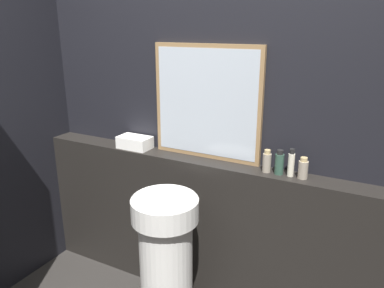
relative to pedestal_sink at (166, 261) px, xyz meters
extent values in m
cube|color=black|center=(0.03, 0.52, 0.77)|extent=(8.00, 0.06, 2.50)
cube|color=black|center=(0.03, 0.41, 0.01)|extent=(2.46, 0.17, 0.99)
cylinder|color=silver|center=(0.00, 0.00, -0.10)|extent=(0.31, 0.31, 0.76)
cylinder|color=silver|center=(0.00, 0.00, 0.34)|extent=(0.38, 0.38, 0.13)
torus|color=silver|center=(0.00, 0.00, 0.40)|extent=(0.38, 0.38, 0.02)
cube|color=#937047|center=(0.02, 0.48, 0.86)|extent=(0.72, 0.03, 0.71)
cube|color=#B2BCC6|center=(0.02, 0.47, 0.86)|extent=(0.67, 0.02, 0.66)
cube|color=white|center=(-0.49, 0.41, 0.54)|extent=(0.23, 0.14, 0.08)
cylinder|color=gray|center=(0.44, 0.41, 0.56)|extent=(0.05, 0.05, 0.11)
cylinder|color=tan|center=(0.44, 0.41, 0.63)|extent=(0.04, 0.04, 0.02)
cylinder|color=#2D4C3D|center=(0.52, 0.41, 0.56)|extent=(0.05, 0.05, 0.12)
cylinder|color=black|center=(0.52, 0.41, 0.64)|extent=(0.04, 0.04, 0.03)
cylinder|color=beige|center=(0.58, 0.41, 0.57)|extent=(0.04, 0.04, 0.13)
cylinder|color=black|center=(0.58, 0.41, 0.65)|extent=(0.03, 0.03, 0.03)
cylinder|color=gray|center=(0.65, 0.41, 0.55)|extent=(0.05, 0.05, 0.10)
cylinder|color=tan|center=(0.65, 0.41, 0.62)|extent=(0.04, 0.04, 0.02)
camera|label=1|loc=(1.01, -1.59, 1.32)|focal=35.00mm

